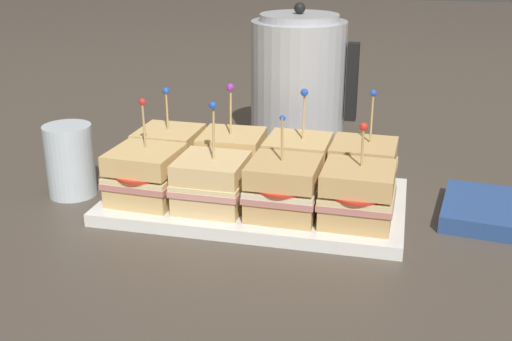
{
  "coord_description": "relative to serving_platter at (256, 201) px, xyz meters",
  "views": [
    {
      "loc": [
        0.2,
        -0.84,
        0.39
      ],
      "look_at": [
        0.0,
        0.0,
        0.06
      ],
      "focal_mm": 45.0,
      "sensor_mm": 36.0,
      "label": 1
    }
  ],
  "objects": [
    {
      "name": "sandwich_front_center_right",
      "position": [
        0.05,
        -0.05,
        0.05
      ],
      "size": [
        0.1,
        0.1,
        0.14
      ],
      "color": "tan",
      "rests_on": "serving_platter"
    },
    {
      "name": "sandwich_back_center_right",
      "position": [
        0.05,
        0.05,
        0.05
      ],
      "size": [
        0.1,
        0.1,
        0.15
      ],
      "color": "tan",
      "rests_on": "serving_platter"
    },
    {
      "name": "serving_platter",
      "position": [
        0.0,
        0.0,
        0.0
      ],
      "size": [
        0.43,
        0.24,
        0.02
      ],
      "color": "white",
      "rests_on": "ground_plane"
    },
    {
      "name": "sandwich_front_far_right",
      "position": [
        0.15,
        -0.05,
        0.05
      ],
      "size": [
        0.1,
        0.1,
        0.14
      ],
      "color": "tan",
      "rests_on": "serving_platter"
    },
    {
      "name": "napkin_stack",
      "position": [
        0.34,
        0.04,
        0.0
      ],
      "size": [
        0.17,
        0.17,
        0.02
      ],
      "color": "navy",
      "rests_on": "ground_plane"
    },
    {
      "name": "sandwich_back_far_right",
      "position": [
        0.15,
        0.05,
        0.05
      ],
      "size": [
        0.1,
        0.1,
        0.15
      ],
      "color": "tan",
      "rests_on": "serving_platter"
    },
    {
      "name": "ground_plane",
      "position": [
        0.0,
        0.0,
        -0.01
      ],
      "size": [
        6.0,
        6.0,
        0.0
      ],
      "primitive_type": "plane",
      "color": "#4C4238"
    },
    {
      "name": "sandwich_back_far_left",
      "position": [
        -0.15,
        0.05,
        0.05
      ],
      "size": [
        0.1,
        0.1,
        0.14
      ],
      "color": "tan",
      "rests_on": "serving_platter"
    },
    {
      "name": "kettle_steel",
      "position": [
        0.01,
        0.29,
        0.11
      ],
      "size": [
        0.19,
        0.17,
        0.26
      ],
      "color": "#B7BABF",
      "rests_on": "ground_plane"
    },
    {
      "name": "sandwich_front_far_left",
      "position": [
        -0.15,
        -0.05,
        0.05
      ],
      "size": [
        0.1,
        0.1,
        0.15
      ],
      "color": "tan",
      "rests_on": "serving_platter"
    },
    {
      "name": "sandwich_front_center_left",
      "position": [
        -0.05,
        -0.05,
        0.05
      ],
      "size": [
        0.1,
        0.1,
        0.15
      ],
      "color": "#DBB77A",
      "rests_on": "serving_platter"
    },
    {
      "name": "sandwich_back_center_left",
      "position": [
        -0.05,
        0.05,
        0.05
      ],
      "size": [
        0.1,
        0.1,
        0.15
      ],
      "color": "tan",
      "rests_on": "serving_platter"
    },
    {
      "name": "drinking_glass",
      "position": [
        -0.29,
        -0.02,
        0.05
      ],
      "size": [
        0.07,
        0.07,
        0.11
      ],
      "color": "silver",
      "rests_on": "ground_plane"
    }
  ]
}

